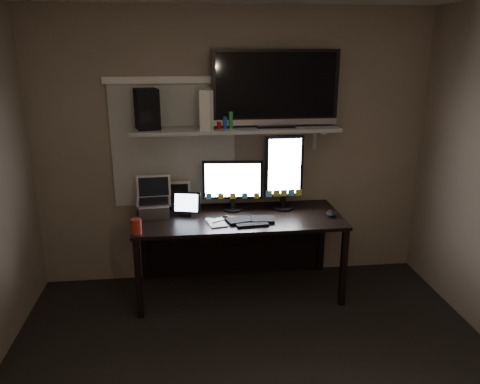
{
  "coord_description": "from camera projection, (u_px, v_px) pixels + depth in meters",
  "views": [
    {
      "loc": [
        -0.43,
        -2.4,
        2.15
      ],
      "look_at": [
        -0.01,
        1.25,
        1.01
      ],
      "focal_mm": 35.0,
      "sensor_mm": 36.0,
      "label": 1
    }
  ],
  "objects": [
    {
      "name": "notepad",
      "position": [
        217.0,
        223.0,
        3.92
      ],
      "size": [
        0.17,
        0.22,
        0.01
      ],
      "primitive_type": "cube",
      "rotation": [
        0.0,
        0.0,
        0.18
      ],
      "color": "silver",
      "rests_on": "desk"
    },
    {
      "name": "desk",
      "position": [
        237.0,
        230.0,
        4.26
      ],
      "size": [
        1.8,
        0.75,
        0.73
      ],
      "color": "black",
      "rests_on": "floor"
    },
    {
      "name": "file_sorter",
      "position": [
        177.0,
        195.0,
        4.27
      ],
      "size": [
        0.2,
        0.1,
        0.25
      ],
      "primitive_type": "cube",
      "rotation": [
        0.0,
        0.0,
        -0.05
      ],
      "color": "black",
      "rests_on": "desk"
    },
    {
      "name": "sticky_notes",
      "position": [
        224.0,
        219.0,
        4.02
      ],
      "size": [
        0.3,
        0.23,
        0.0
      ],
      "primitive_type": null,
      "rotation": [
        0.0,
        0.0,
        0.12
      ],
      "color": "#CCD339",
      "rests_on": "desk"
    },
    {
      "name": "back_wall",
      "position": [
        234.0,
        149.0,
        4.3
      ],
      "size": [
        3.6,
        0.0,
        3.6
      ],
      "primitive_type": "plane",
      "rotation": [
        1.57,
        0.0,
        0.0
      ],
      "color": "#6B5F4C",
      "rests_on": "floor"
    },
    {
      "name": "mouse",
      "position": [
        331.0,
        214.0,
        4.09
      ],
      "size": [
        0.09,
        0.13,
        0.04
      ],
      "primitive_type": "ellipsoid",
      "rotation": [
        0.0,
        0.0,
        0.12
      ],
      "color": "black",
      "rests_on": "desk"
    },
    {
      "name": "monitor_portrait",
      "position": [
        284.0,
        172.0,
        4.19
      ],
      "size": [
        0.35,
        0.08,
        0.69
      ],
      "primitive_type": "cube",
      "rotation": [
        0.0,
        0.0,
        0.03
      ],
      "color": "black",
      "rests_on": "desk"
    },
    {
      "name": "keyboard",
      "position": [
        251.0,
        220.0,
        3.98
      ],
      "size": [
        0.42,
        0.19,
        0.03
      ],
      "primitive_type": "cube",
      "rotation": [
        0.0,
        0.0,
        0.07
      ],
      "color": "black",
      "rests_on": "desk"
    },
    {
      "name": "monitor_landscape",
      "position": [
        233.0,
        185.0,
        4.19
      ],
      "size": [
        0.54,
        0.11,
        0.47
      ],
      "primitive_type": "cube",
      "rotation": [
        0.0,
        0.0,
        -0.09
      ],
      "color": "black",
      "rests_on": "desk"
    },
    {
      "name": "game_console",
      "position": [
        207.0,
        109.0,
        3.97
      ],
      "size": [
        0.14,
        0.29,
        0.33
      ],
      "primitive_type": "cube",
      "rotation": [
        0.0,
        0.0,
        -0.21
      ],
      "color": "silver",
      "rests_on": "wall_shelf"
    },
    {
      "name": "bottles",
      "position": [
        225.0,
        120.0,
        4.0
      ],
      "size": [
        0.23,
        0.09,
        0.14
      ],
      "primitive_type": null,
      "rotation": [
        0.0,
        0.0,
        -0.18
      ],
      "color": "#A50F0C",
      "rests_on": "wall_shelf"
    },
    {
      "name": "laptop",
      "position": [
        154.0,
        198.0,
        4.05
      ],
      "size": [
        0.31,
        0.26,
        0.33
      ],
      "primitive_type": "cube",
      "rotation": [
        0.0,
        0.0,
        0.07
      ],
      "color": "#A3A2A7",
      "rests_on": "desk"
    },
    {
      "name": "wall_shelf",
      "position": [
        236.0,
        129.0,
        4.07
      ],
      "size": [
        1.8,
        0.35,
        0.03
      ],
      "primitive_type": "cube",
      "color": "#A3A49F",
      "rests_on": "back_wall"
    },
    {
      "name": "cup",
      "position": [
        136.0,
        226.0,
        3.7
      ],
      "size": [
        0.1,
        0.1,
        0.12
      ],
      "primitive_type": "cylinder",
      "rotation": [
        0.0,
        0.0,
        0.21
      ],
      "color": "maroon",
      "rests_on": "desk"
    },
    {
      "name": "tv",
      "position": [
        275.0,
        89.0,
        4.02
      ],
      "size": [
        1.1,
        0.2,
        0.66
      ],
      "primitive_type": "cube",
      "rotation": [
        0.0,
        0.0,
        0.0
      ],
      "color": "black",
      "rests_on": "wall_shelf"
    },
    {
      "name": "speaker",
      "position": [
        147.0,
        109.0,
        3.95
      ],
      "size": [
        0.23,
        0.26,
        0.34
      ],
      "primitive_type": "cube",
      "rotation": [
        0.0,
        0.0,
        0.24
      ],
      "color": "black",
      "rests_on": "wall_shelf"
    },
    {
      "name": "tablet",
      "position": [
        186.0,
        204.0,
        4.09
      ],
      "size": [
        0.26,
        0.16,
        0.22
      ],
      "primitive_type": "cube",
      "rotation": [
        0.0,
        0.0,
        -0.25
      ],
      "color": "black",
      "rests_on": "desk"
    },
    {
      "name": "window_blinds",
      "position": [
        174.0,
        146.0,
        4.21
      ],
      "size": [
        1.1,
        0.02,
        1.1
      ],
      "primitive_type": "cube",
      "color": "beige",
      "rests_on": "back_wall"
    }
  ]
}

